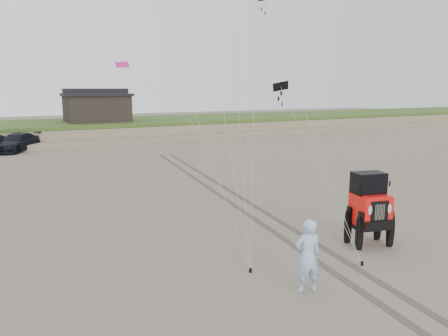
{
  "coord_description": "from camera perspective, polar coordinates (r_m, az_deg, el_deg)",
  "views": [
    {
      "loc": [
        -7.65,
        -8.94,
        5.07
      ],
      "look_at": [
        -1.29,
        3.0,
        2.6
      ],
      "focal_mm": 35.0,
      "sensor_mm": 36.0,
      "label": 1
    }
  ],
  "objects": [
    {
      "name": "stake_main",
      "position": [
        12.55,
        3.48,
        -13.19
      ],
      "size": [
        0.08,
        0.08,
        0.12
      ],
      "primitive_type": "cylinder",
      "color": "black",
      "rests_on": "ground"
    },
    {
      "name": "dune_ridge",
      "position": [
        47.26,
        -18.65,
        4.64
      ],
      "size": [
        160.0,
        14.25,
        1.73
      ],
      "color": "#7A6B54",
      "rests_on": "ground"
    },
    {
      "name": "truck_c",
      "position": [
        39.54,
        -25.47,
        3.03
      ],
      "size": [
        4.43,
        5.32,
        1.46
      ],
      "primitive_type": "imported",
      "rotation": [
        0.0,
        0.0,
        -0.57
      ],
      "color": "black",
      "rests_on": "ground"
    },
    {
      "name": "man",
      "position": [
        11.32,
        10.86,
        -11.2
      ],
      "size": [
        0.77,
        0.58,
        1.89
      ],
      "primitive_type": "imported",
      "rotation": [
        0.0,
        0.0,
        2.95
      ],
      "color": "#98AFEB",
      "rests_on": "ground"
    },
    {
      "name": "ground",
      "position": [
        12.81,
        11.8,
        -13.19
      ],
      "size": [
        160.0,
        160.0,
        0.0
      ],
      "primitive_type": "plane",
      "color": "#6B6054",
      "rests_on": "ground"
    },
    {
      "name": "cabin",
      "position": [
        46.98,
        -16.3,
        7.7
      ],
      "size": [
        6.4,
        5.4,
        3.35
      ],
      "color": "black",
      "rests_on": "dune_ridge"
    },
    {
      "name": "stake_aux",
      "position": [
        13.58,
        17.59,
        -11.81
      ],
      "size": [
        0.08,
        0.08,
        0.12
      ],
      "primitive_type": "cylinder",
      "color": "black",
      "rests_on": "ground"
    },
    {
      "name": "jeep",
      "position": [
        15.03,
        18.49,
        -6.07
      ],
      "size": [
        3.32,
        5.52,
        1.92
      ],
      "primitive_type": null,
      "rotation": [
        0.0,
        0.0,
        -0.23
      ],
      "color": "red",
      "rests_on": "ground"
    },
    {
      "name": "tire_tracks",
      "position": [
        20.14,
        1.59,
        -4.23
      ],
      "size": [
        5.22,
        29.74,
        0.01
      ],
      "color": "#4C443D",
      "rests_on": "ground"
    }
  ]
}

